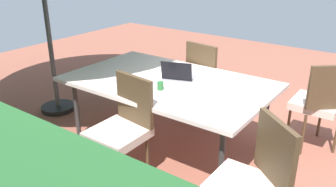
% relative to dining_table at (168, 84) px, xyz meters
% --- Properties ---
extents(ground_plane, '(10.00, 10.00, 0.02)m').
position_rel_dining_table_xyz_m(ground_plane, '(0.00, 0.00, -0.71)').
color(ground_plane, '#935442').
extents(dining_table, '(2.11, 1.28, 0.74)m').
position_rel_dining_table_xyz_m(dining_table, '(0.00, 0.00, 0.00)').
color(dining_table, silver).
rests_on(dining_table, ground_plane).
extents(chair_northwest, '(0.58, 0.58, 0.98)m').
position_rel_dining_table_xyz_m(chair_northwest, '(-1.31, 0.84, -0.14)').
color(chair_northwest, beige).
rests_on(chair_northwest, ground_plane).
extents(chair_southwest, '(0.58, 0.59, 0.98)m').
position_rel_dining_table_xyz_m(chair_southwest, '(-1.33, -0.83, -0.14)').
color(chair_southwest, beige).
rests_on(chair_southwest, ground_plane).
extents(chair_north, '(0.48, 0.49, 0.98)m').
position_rel_dining_table_xyz_m(chair_north, '(-0.06, 0.76, -0.14)').
color(chair_north, beige).
rests_on(chair_north, ground_plane).
extents(chair_south, '(0.48, 0.49, 0.98)m').
position_rel_dining_table_xyz_m(chair_south, '(-0.01, -0.83, -0.14)').
color(chair_south, beige).
rests_on(chair_south, ground_plane).
extents(laptop, '(0.38, 0.34, 0.21)m').
position_rel_dining_table_xyz_m(laptop, '(-0.08, -0.07, 0.09)').
color(laptop, gray).
rests_on(laptop, dining_table).
extents(cup, '(0.06, 0.06, 0.08)m').
position_rel_dining_table_xyz_m(cup, '(-0.09, 0.26, 0.08)').
color(cup, '#286B33').
rests_on(cup, dining_table).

